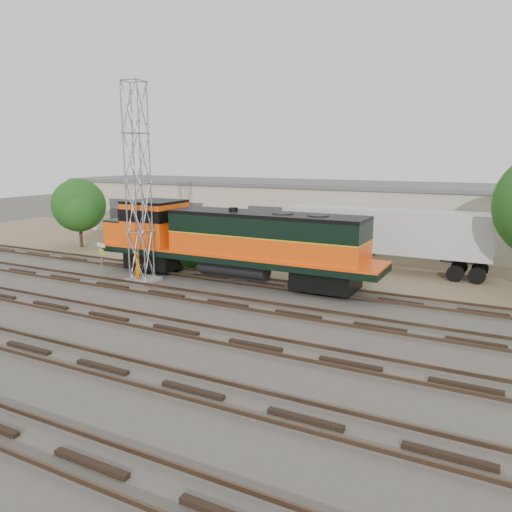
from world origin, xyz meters
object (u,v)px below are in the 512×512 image
at_px(semi_trailer, 391,233).
at_px(signal_tower, 138,188).
at_px(worker, 138,267).
at_px(locomotive, 229,240).

bearing_deg(semi_trailer, signal_tower, -141.30).
relative_size(worker, semi_trailer, 0.14).
bearing_deg(worker, semi_trailer, -108.02).
xyz_separation_m(signal_tower, semi_trailer, (12.91, 10.06, -3.19)).
xyz_separation_m(locomotive, signal_tower, (-4.68, -2.69, 3.24)).
relative_size(signal_tower, worker, 6.32).
distance_m(signal_tower, semi_trailer, 16.68).
height_order(signal_tower, worker, signal_tower).
xyz_separation_m(locomotive, semi_trailer, (8.23, 7.37, 0.05)).
xyz_separation_m(locomotive, worker, (-4.79, -2.94, -1.62)).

